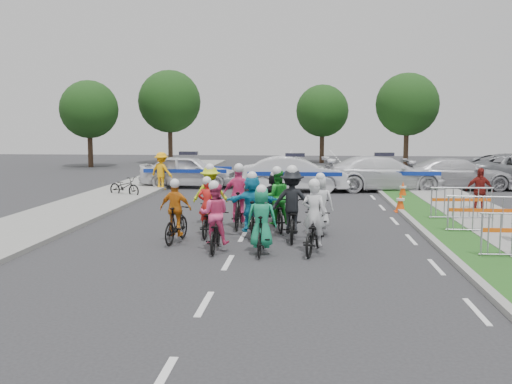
# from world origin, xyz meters

# --- Properties ---
(ground) EXTENTS (90.00, 90.00, 0.00)m
(ground) POSITION_xyz_m (0.00, 0.00, 0.00)
(ground) COLOR #28282B
(ground) RESTS_ON ground
(curb_right) EXTENTS (0.20, 60.00, 0.12)m
(curb_right) POSITION_xyz_m (5.10, 5.00, 0.06)
(curb_right) COLOR gray
(curb_right) RESTS_ON ground
(grass_strip) EXTENTS (1.20, 60.00, 0.11)m
(grass_strip) POSITION_xyz_m (5.80, 5.00, 0.06)
(grass_strip) COLOR #244B18
(grass_strip) RESTS_ON ground
(sidewalk_right) EXTENTS (2.40, 60.00, 0.13)m
(sidewalk_right) POSITION_xyz_m (7.60, 5.00, 0.07)
(sidewalk_right) COLOR gray
(sidewalk_right) RESTS_ON ground
(sidewalk_left) EXTENTS (3.00, 60.00, 0.13)m
(sidewalk_left) POSITION_xyz_m (-6.50, 5.00, 0.07)
(sidewalk_left) COLOR gray
(sidewalk_left) RESTS_ON ground
(rider_0) EXTENTS (0.97, 1.88, 1.83)m
(rider_0) POSITION_xyz_m (1.94, 1.18, 0.60)
(rider_0) COLOR black
(rider_0) RESTS_ON ground
(rider_1) EXTENTS (0.72, 1.62, 1.70)m
(rider_1) POSITION_xyz_m (0.69, 0.92, 0.67)
(rider_1) COLOR black
(rider_1) RESTS_ON ground
(rider_2) EXTENTS (0.76, 1.75, 1.76)m
(rider_2) POSITION_xyz_m (-0.49, 1.20, 0.66)
(rider_2) COLOR black
(rider_2) RESTS_ON ground
(rider_3) EXTENTS (0.90, 1.67, 1.71)m
(rider_3) POSITION_xyz_m (-1.66, 2.08, 0.66)
(rider_3) COLOR black
(rider_3) RESTS_ON ground
(rider_4) EXTENTS (1.13, 2.00, 2.04)m
(rider_4) POSITION_xyz_m (1.37, 2.75, 0.78)
(rider_4) COLOR black
(rider_4) RESTS_ON ground
(rider_5) EXTENTS (1.49, 1.78, 1.84)m
(rider_5) POSITION_xyz_m (0.28, 2.93, 0.78)
(rider_5) COLOR black
(rider_5) RESTS_ON ground
(rider_6) EXTENTS (0.58, 1.65, 1.68)m
(rider_6) POSITION_xyz_m (-0.99, 3.06, 0.56)
(rider_6) COLOR black
(rider_6) RESTS_ON ground
(rider_7) EXTENTS (0.80, 1.73, 1.77)m
(rider_7) POSITION_xyz_m (2.14, 3.52, 0.69)
(rider_7) COLOR black
(rider_7) RESTS_ON ground
(rider_8) EXTENTS (1.01, 1.95, 1.90)m
(rider_8) POSITION_xyz_m (0.89, 4.13, 0.70)
(rider_8) COLOR black
(rider_8) RESTS_ON ground
(rider_9) EXTENTS (0.99, 1.87, 1.96)m
(rider_9) POSITION_xyz_m (-0.26, 4.41, 0.75)
(rider_9) COLOR black
(rider_9) RESTS_ON ground
(rider_10) EXTENTS (1.13, 1.94, 1.92)m
(rider_10) POSITION_xyz_m (-1.21, 4.86, 0.74)
(rider_10) COLOR black
(rider_10) RESTS_ON ground
(rider_11) EXTENTS (1.37, 1.63, 1.66)m
(rider_11) POSITION_xyz_m (0.75, 5.42, 0.71)
(rider_11) COLOR black
(rider_11) RESTS_ON ground
(police_car_0) EXTENTS (4.76, 1.94, 1.62)m
(police_car_0) POSITION_xyz_m (-4.05, 15.24, 0.81)
(police_car_0) COLOR silver
(police_car_0) RESTS_ON ground
(police_car_1) EXTENTS (5.01, 1.93, 1.63)m
(police_car_1) POSITION_xyz_m (1.23, 13.98, 0.81)
(police_car_1) COLOR silver
(police_car_1) RESTS_ON ground
(police_car_2) EXTENTS (5.86, 2.89, 1.64)m
(police_car_2) POSITION_xyz_m (5.38, 14.64, 0.82)
(police_car_2) COLOR silver
(police_car_2) RESTS_ON ground
(civilian_sedan) EXTENTS (5.28, 2.36, 1.50)m
(civilian_sedan) POSITION_xyz_m (9.02, 15.51, 0.75)
(civilian_sedan) COLOR #BABABF
(civilian_sedan) RESTS_ON ground
(spectator_2) EXTENTS (0.95, 0.44, 1.60)m
(spectator_2) POSITION_xyz_m (7.84, 8.08, 0.80)
(spectator_2) COLOR maroon
(spectator_2) RESTS_ON ground
(marshal_hiviz) EXTENTS (1.32, 1.06, 1.79)m
(marshal_hiviz) POSITION_xyz_m (-5.14, 14.14, 0.90)
(marshal_hiviz) COLOR #FFAC0D
(marshal_hiviz) RESTS_ON ground
(barrier_1) EXTENTS (2.01, 0.56, 1.12)m
(barrier_1) POSITION_xyz_m (6.70, 3.80, 0.56)
(barrier_1) COLOR #A5A8AD
(barrier_1) RESTS_ON ground
(barrier_2) EXTENTS (2.03, 0.63, 1.12)m
(barrier_2) POSITION_xyz_m (6.70, 6.06, 0.56)
(barrier_2) COLOR #A5A8AD
(barrier_2) RESTS_ON ground
(cone_0) EXTENTS (0.40, 0.40, 0.70)m
(cone_0) POSITION_xyz_m (5.11, 8.01, 0.34)
(cone_0) COLOR #F24C0C
(cone_0) RESTS_ON ground
(cone_1) EXTENTS (0.40, 0.40, 0.70)m
(cone_1) POSITION_xyz_m (5.87, 12.12, 0.34)
(cone_1) COLOR #F24C0C
(cone_1) RESTS_ON ground
(parked_bike) EXTENTS (1.76, 1.26, 0.88)m
(parked_bike) POSITION_xyz_m (-6.07, 11.36, 0.44)
(parked_bike) COLOR black
(parked_bike) RESTS_ON ground
(tree_0) EXTENTS (4.20, 4.20, 6.30)m
(tree_0) POSITION_xyz_m (-14.00, 28.00, 4.19)
(tree_0) COLOR #382619
(tree_0) RESTS_ON ground
(tree_1) EXTENTS (4.55, 4.55, 6.82)m
(tree_1) POSITION_xyz_m (9.00, 30.00, 4.54)
(tree_1) COLOR #382619
(tree_1) RESTS_ON ground
(tree_3) EXTENTS (4.90, 4.90, 7.35)m
(tree_3) POSITION_xyz_m (-9.00, 32.00, 4.89)
(tree_3) COLOR #382619
(tree_3) RESTS_ON ground
(tree_4) EXTENTS (4.20, 4.20, 6.30)m
(tree_4) POSITION_xyz_m (3.00, 34.00, 4.19)
(tree_4) COLOR #382619
(tree_4) RESTS_ON ground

